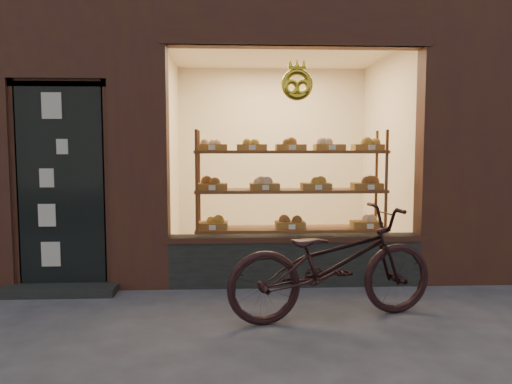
{
  "coord_description": "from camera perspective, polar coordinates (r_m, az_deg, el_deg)",
  "views": [
    {
      "loc": [
        -0.24,
        -3.19,
        1.5
      ],
      "look_at": [
        0.02,
        2.0,
        1.04
      ],
      "focal_mm": 35.0,
      "sensor_mm": 36.0,
      "label": 1
    }
  ],
  "objects": [
    {
      "name": "ground",
      "position": [
        3.54,
        1.33,
        -19.99
      ],
      "size": [
        90.0,
        90.0,
        0.0
      ],
      "primitive_type": "plane",
      "color": "#3C3C42"
    },
    {
      "name": "display_shelf",
      "position": [
        5.82,
        3.93,
        -0.95
      ],
      "size": [
        2.2,
        0.45,
        1.7
      ],
      "color": "brown",
      "rests_on": "ground"
    },
    {
      "name": "bicycle",
      "position": [
        4.44,
        8.71,
        -8.03
      ],
      "size": [
        1.98,
        1.02,
        0.99
      ],
      "primitive_type": "imported",
      "rotation": [
        0.0,
        0.0,
        1.78
      ],
      "color": "black",
      "rests_on": "ground"
    }
  ]
}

